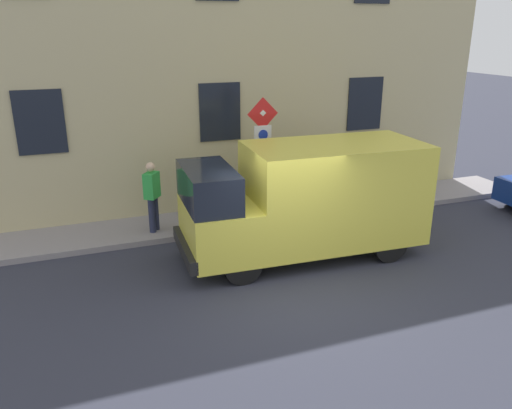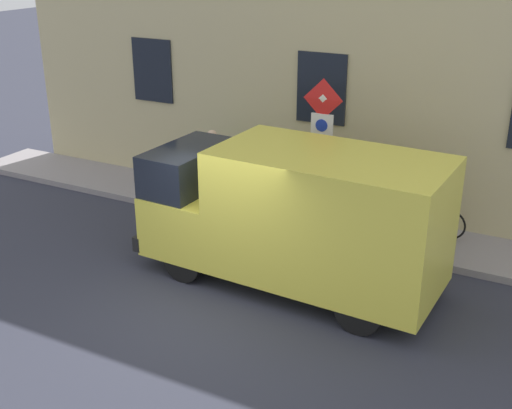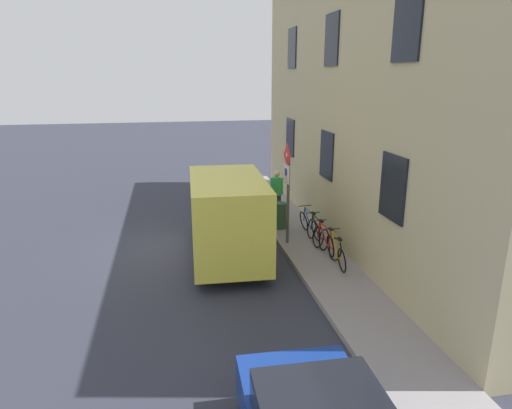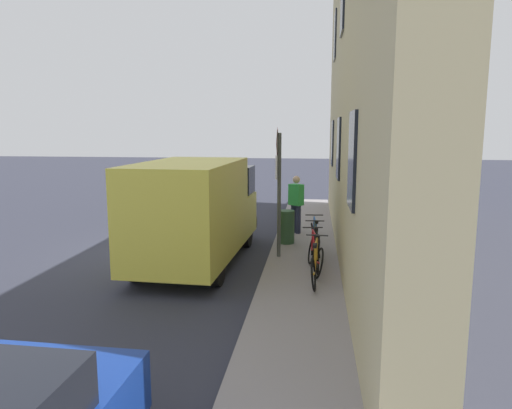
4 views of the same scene
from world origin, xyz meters
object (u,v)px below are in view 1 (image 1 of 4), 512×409
Objects in this scene: bicycle_blue at (232,199)px; delivery_van at (308,198)px; bicycle_black at (260,196)px; litter_bin at (207,210)px; sign_post_stacked at (262,143)px; pedestrian at (152,194)px; bicycle_orange at (312,190)px; bicycle_red at (287,193)px.

delivery_van is at bearing 101.90° from bicycle_blue.
bicycle_black is 1.91× the size of litter_bin.
pedestrian is (0.34, 2.69, -1.11)m from sign_post_stacked.
litter_bin is (-0.79, 3.27, 0.08)m from bicycle_orange.
bicycle_blue is 1.91× the size of litter_bin.
litter_bin is at bearing -47.33° from delivery_van.
bicycle_black is (0.00, 0.79, 0.00)m from bicycle_red.
bicycle_orange is 1.00× the size of pedestrian.
sign_post_stacked is 1.77× the size of bicycle_orange.
bicycle_black is at bearing 47.63° from pedestrian.
bicycle_orange and bicycle_black have the same top height.
litter_bin is (0.14, 1.39, -1.59)m from sign_post_stacked.
bicycle_red is at bearing -49.64° from sign_post_stacked.
bicycle_orange is at bearing 177.50° from bicycle_black.
delivery_van reaches higher than bicycle_orange.
pedestrian is at bearing 8.51° from bicycle_black.
bicycle_orange and bicycle_blue have the same top height.
delivery_van is 2.96m from bicycle_black.
pedestrian is at bearing 82.75° from sign_post_stacked.
sign_post_stacked is at bearing 29.84° from bicycle_orange.
litter_bin is at bearing 27.61° from pedestrian.
bicycle_red is at bearing 175.50° from bicycle_blue.
sign_post_stacked is 2.68m from bicycle_orange.
bicycle_red is 1.58m from bicycle_blue.
sign_post_stacked is 2.12m from delivery_van.
sign_post_stacked is 1.77× the size of bicycle_red.
bicycle_red is at bearing -72.43° from litter_bin.
litter_bin is at bearing 9.20° from bicycle_red.
sign_post_stacked is 1.93m from bicycle_black.
sign_post_stacked is at bearing 31.99° from bicycle_red.
bicycle_orange and bicycle_red have the same top height.
sign_post_stacked is 1.97m from bicycle_blue.
pedestrian reaches higher than bicycle_red.
bicycle_orange is 1.00× the size of bicycle_blue.
delivery_van reaches higher than bicycle_red.
sign_post_stacked is 3.37× the size of litter_bin.
sign_post_stacked reaches higher than litter_bin.
bicycle_blue is (-0.00, 2.37, 0.00)m from bicycle_orange.
bicycle_blue is 1.20m from litter_bin.
bicycle_black is 3.09m from pedestrian.
pedestrian is at bearing 0.39° from bicycle_red.
sign_post_stacked is 2.12m from litter_bin.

